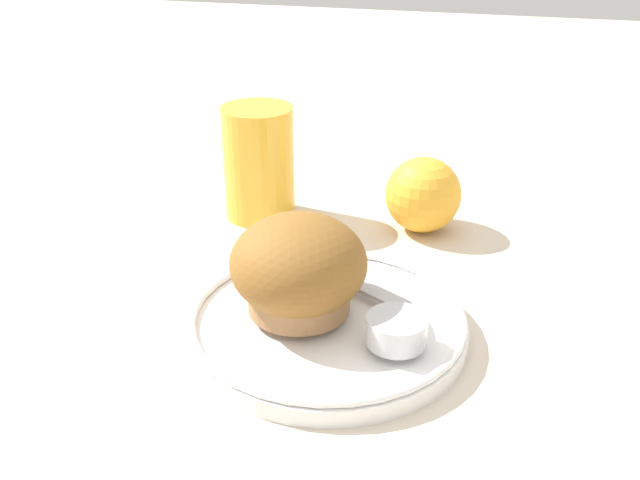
# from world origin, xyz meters

# --- Properties ---
(ground_plane) EXTENTS (3.00, 3.00, 0.00)m
(ground_plane) POSITION_xyz_m (0.00, 0.00, 0.00)
(ground_plane) COLOR beige
(plate) EXTENTS (0.22, 0.22, 0.02)m
(plate) POSITION_xyz_m (0.01, 0.00, 0.01)
(plate) COLOR white
(plate) RESTS_ON ground_plane
(muffin) EXTENTS (0.10, 0.10, 0.08)m
(muffin) POSITION_xyz_m (-0.01, -0.00, 0.05)
(muffin) COLOR #9E7047
(muffin) RESTS_ON plate
(cream_ramekin) EXTENTS (0.04, 0.04, 0.02)m
(cream_ramekin) POSITION_xyz_m (0.07, -0.03, 0.03)
(cream_ramekin) COLOR silver
(cream_ramekin) RESTS_ON plate
(berry_pair) EXTENTS (0.03, 0.02, 0.02)m
(berry_pair) POSITION_xyz_m (-0.02, 0.05, 0.03)
(berry_pair) COLOR #B7192D
(berry_pair) RESTS_ON plate
(butter_knife) EXTENTS (0.14, 0.09, 0.00)m
(butter_knife) POSITION_xyz_m (0.00, 0.06, 0.02)
(butter_knife) COLOR #B7B7BC
(butter_knife) RESTS_ON plate
(orange_fruit) EXTENTS (0.08, 0.08, 0.08)m
(orange_fruit) POSITION_xyz_m (0.06, 0.20, 0.04)
(orange_fruit) COLOR #F4A82D
(orange_fruit) RESTS_ON ground_plane
(juice_glass) EXTENTS (0.07, 0.07, 0.12)m
(juice_glass) POSITION_xyz_m (-0.11, 0.20, 0.06)
(juice_glass) COLOR gold
(juice_glass) RESTS_ON ground_plane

